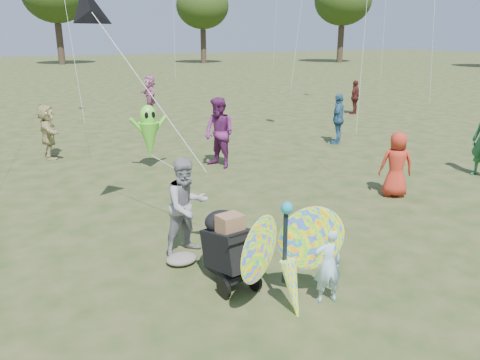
# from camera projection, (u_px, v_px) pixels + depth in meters

# --- Properties ---
(ground) EXTENTS (160.00, 160.00, 0.00)m
(ground) POSITION_uv_depth(u_px,v_px,m) (294.00, 273.00, 7.19)
(ground) COLOR #51592B
(ground) RESTS_ON ground
(child_girl) EXTENTS (0.45, 0.34, 1.11)m
(child_girl) POSITION_uv_depth(u_px,v_px,m) (328.00, 264.00, 6.28)
(child_girl) COLOR #ADDCF4
(child_girl) RESTS_ON ground
(adult_man) EXTENTS (0.92, 0.79, 1.63)m
(adult_man) POSITION_uv_depth(u_px,v_px,m) (187.00, 206.00, 7.65)
(adult_man) COLOR gray
(adult_man) RESTS_ON ground
(grey_bag) EXTENTS (0.50, 0.41, 0.16)m
(grey_bag) POSITION_uv_depth(u_px,v_px,m) (182.00, 259.00, 7.46)
(grey_bag) COLOR slate
(grey_bag) RESTS_ON ground
(crowd_a) EXTENTS (0.86, 0.76, 1.47)m
(crowd_a) POSITION_uv_depth(u_px,v_px,m) (396.00, 165.00, 10.38)
(crowd_a) COLOR red
(crowd_a) RESTS_ON ground
(crowd_c) EXTENTS (0.99, 0.95, 1.65)m
(crowd_c) POSITION_uv_depth(u_px,v_px,m) (338.00, 119.00, 15.42)
(crowd_c) COLOR #305F85
(crowd_c) RESTS_ON ground
(crowd_d) EXTENTS (0.48, 1.48, 1.59)m
(crowd_d) POSITION_uv_depth(u_px,v_px,m) (48.00, 132.00, 13.57)
(crowd_d) COLOR tan
(crowd_d) RESTS_ON ground
(crowd_e) EXTENTS (1.02, 1.13, 1.90)m
(crowd_e) POSITION_uv_depth(u_px,v_px,m) (219.00, 133.00, 12.62)
(crowd_e) COLOR #682260
(crowd_e) RESTS_ON ground
(crowd_h) EXTENTS (0.95, 0.78, 1.52)m
(crowd_h) POSITION_uv_depth(u_px,v_px,m) (355.00, 97.00, 21.15)
(crowd_h) COLOR #4E1E1A
(crowd_h) RESTS_ON ground
(crowd_j) EXTENTS (0.52, 1.62, 1.74)m
(crowd_j) POSITION_uv_depth(u_px,v_px,m) (150.00, 95.00, 21.01)
(crowd_j) COLOR #BA6A92
(crowd_j) RESTS_ON ground
(jogging_stroller) EXTENTS (0.60, 1.10, 1.09)m
(jogging_stroller) POSITION_uv_depth(u_px,v_px,m) (227.00, 243.00, 6.77)
(jogging_stroller) COLOR black
(jogging_stroller) RESTS_ON ground
(butterfly_kite) EXTENTS (1.74, 0.75, 1.73)m
(butterfly_kite) POSITION_uv_depth(u_px,v_px,m) (288.00, 258.00, 5.99)
(butterfly_kite) COLOR #FF283F
(butterfly_kite) RESTS_ON ground
(delta_kite_rig) EXTENTS (1.89, 1.61, 2.97)m
(delta_kite_rig) POSITION_uv_depth(u_px,v_px,m) (92.00, 12.00, 7.51)
(delta_kite_rig) COLOR black
(delta_kite_rig) RESTS_ON ground
(alien_kite) EXTENTS (1.12, 0.69, 1.74)m
(alien_kite) POSITION_uv_depth(u_px,v_px,m) (149.00, 134.00, 12.43)
(alien_kite) COLOR #67E435
(alien_kite) RESTS_ON ground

